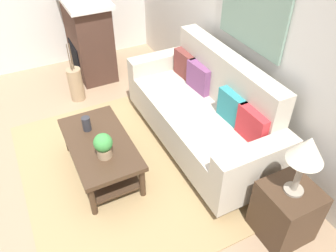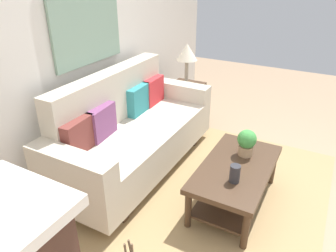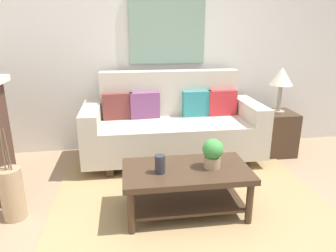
{
  "view_description": "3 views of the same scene",
  "coord_description": "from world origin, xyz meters",
  "px_view_note": "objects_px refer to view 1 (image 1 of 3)",
  "views": [
    {
      "loc": [
        2.49,
        -0.21,
        2.68
      ],
      "look_at": [
        0.18,
        0.94,
        0.58
      ],
      "focal_mm": 35.89,
      "sensor_mm": 36.0,
      "label": 1
    },
    {
      "loc": [
        -2.49,
        -0.31,
        2.07
      ],
      "look_at": [
        -0.05,
        1.02,
        0.65
      ],
      "focal_mm": 33.99,
      "sensor_mm": 36.0,
      "label": 2
    },
    {
      "loc": [
        -0.57,
        -2.11,
        1.6
      ],
      "look_at": [
        -0.14,
        0.93,
        0.62
      ],
      "focal_mm": 33.28,
      "sensor_mm": 36.0,
      "label": 3
    }
  ],
  "objects_px": {
    "table_lamp": "(307,152)",
    "coffee_table": "(101,150)",
    "potted_plant_tabletop": "(103,145)",
    "throw_pillow_plum": "(200,77)",
    "tabletop_vase": "(86,124)",
    "throw_pillow_crimson": "(253,126)",
    "floor_vase": "(76,84)",
    "framed_painting": "(254,2)",
    "throw_pillow_maroon": "(186,65)",
    "throw_pillow_teal": "(233,107)",
    "couch": "(204,113)",
    "side_table": "(285,212)",
    "fireplace": "(89,37)"
  },
  "relations": [
    {
      "from": "table_lamp",
      "to": "coffee_table",
      "type": "bearing_deg",
      "value": -140.0
    },
    {
      "from": "potted_plant_tabletop",
      "to": "coffee_table",
      "type": "bearing_deg",
      "value": 177.2
    },
    {
      "from": "throw_pillow_plum",
      "to": "tabletop_vase",
      "type": "height_order",
      "value": "throw_pillow_plum"
    },
    {
      "from": "throw_pillow_crimson",
      "to": "tabletop_vase",
      "type": "xyz_separation_m",
      "value": [
        -0.95,
        -1.37,
        -0.17
      ]
    },
    {
      "from": "table_lamp",
      "to": "floor_vase",
      "type": "distance_m",
      "value": 3.2
    },
    {
      "from": "potted_plant_tabletop",
      "to": "framed_painting",
      "type": "bearing_deg",
      "value": 95.54
    },
    {
      "from": "throw_pillow_maroon",
      "to": "throw_pillow_crimson",
      "type": "relative_size",
      "value": 1.0
    },
    {
      "from": "potted_plant_tabletop",
      "to": "table_lamp",
      "type": "bearing_deg",
      "value": 45.16
    },
    {
      "from": "tabletop_vase",
      "to": "floor_vase",
      "type": "relative_size",
      "value": 0.34
    },
    {
      "from": "throw_pillow_crimson",
      "to": "coffee_table",
      "type": "height_order",
      "value": "throw_pillow_crimson"
    },
    {
      "from": "throw_pillow_teal",
      "to": "framed_painting",
      "type": "xyz_separation_m",
      "value": [
        -0.33,
        0.34,
        0.9
      ]
    },
    {
      "from": "coffee_table",
      "to": "couch",
      "type": "bearing_deg",
      "value": 86.96
    },
    {
      "from": "throw_pillow_teal",
      "to": "tabletop_vase",
      "type": "bearing_deg",
      "value": -114.63
    },
    {
      "from": "side_table",
      "to": "couch",
      "type": "bearing_deg",
      "value": -179.67
    },
    {
      "from": "table_lamp",
      "to": "couch",
      "type": "bearing_deg",
      "value": -179.67
    },
    {
      "from": "fireplace",
      "to": "floor_vase",
      "type": "height_order",
      "value": "fireplace"
    },
    {
      "from": "throw_pillow_plum",
      "to": "throw_pillow_crimson",
      "type": "distance_m",
      "value": 0.98
    },
    {
      "from": "throw_pillow_teal",
      "to": "potted_plant_tabletop",
      "type": "distance_m",
      "value": 1.34
    },
    {
      "from": "throw_pillow_plum",
      "to": "throw_pillow_teal",
      "type": "xyz_separation_m",
      "value": [
        0.66,
        0.0,
        0.0
      ]
    },
    {
      "from": "couch",
      "to": "table_lamp",
      "type": "xyz_separation_m",
      "value": [
        1.36,
        0.01,
        0.56
      ]
    },
    {
      "from": "tabletop_vase",
      "to": "table_lamp",
      "type": "xyz_separation_m",
      "value": [
        1.66,
        1.25,
        0.49
      ]
    },
    {
      "from": "throw_pillow_plum",
      "to": "throw_pillow_crimson",
      "type": "relative_size",
      "value": 1.0
    },
    {
      "from": "throw_pillow_maroon",
      "to": "coffee_table",
      "type": "distance_m",
      "value": 1.49
    },
    {
      "from": "couch",
      "to": "framed_painting",
      "type": "bearing_deg",
      "value": 90.0
    },
    {
      "from": "side_table",
      "to": "framed_painting",
      "type": "bearing_deg",
      "value": 161.36
    },
    {
      "from": "coffee_table",
      "to": "fireplace",
      "type": "height_order",
      "value": "fireplace"
    },
    {
      "from": "coffee_table",
      "to": "table_lamp",
      "type": "bearing_deg",
      "value": 40.0
    },
    {
      "from": "throw_pillow_maroon",
      "to": "fireplace",
      "type": "bearing_deg",
      "value": -152.83
    },
    {
      "from": "floor_vase",
      "to": "framed_painting",
      "type": "xyz_separation_m",
      "value": [
        1.56,
        1.54,
        1.35
      ]
    },
    {
      "from": "throw_pillow_plum",
      "to": "throw_pillow_crimson",
      "type": "bearing_deg",
      "value": 0.0
    },
    {
      "from": "tabletop_vase",
      "to": "floor_vase",
      "type": "height_order",
      "value": "tabletop_vase"
    },
    {
      "from": "throw_pillow_teal",
      "to": "tabletop_vase",
      "type": "xyz_separation_m",
      "value": [
        -0.63,
        -1.37,
        -0.17
      ]
    },
    {
      "from": "throw_pillow_maroon",
      "to": "tabletop_vase",
      "type": "xyz_separation_m",
      "value": [
        0.36,
        -1.37,
        -0.17
      ]
    },
    {
      "from": "couch",
      "to": "floor_vase",
      "type": "relative_size",
      "value": 4.57
    },
    {
      "from": "throw_pillow_teal",
      "to": "tabletop_vase",
      "type": "distance_m",
      "value": 1.51
    },
    {
      "from": "side_table",
      "to": "throw_pillow_plum",
      "type": "bearing_deg",
      "value": 175.99
    },
    {
      "from": "floor_vase",
      "to": "framed_painting",
      "type": "relative_size",
      "value": 0.48
    },
    {
      "from": "table_lamp",
      "to": "floor_vase",
      "type": "height_order",
      "value": "table_lamp"
    },
    {
      "from": "throw_pillow_crimson",
      "to": "side_table",
      "type": "relative_size",
      "value": 0.64
    },
    {
      "from": "throw_pillow_maroon",
      "to": "fireplace",
      "type": "distance_m",
      "value": 1.71
    },
    {
      "from": "framed_painting",
      "to": "table_lamp",
      "type": "bearing_deg",
      "value": -18.64
    },
    {
      "from": "coffee_table",
      "to": "framed_painting",
      "type": "bearing_deg",
      "value": 87.82
    },
    {
      "from": "coffee_table",
      "to": "tabletop_vase",
      "type": "relative_size",
      "value": 6.98
    },
    {
      "from": "couch",
      "to": "throw_pillow_crimson",
      "type": "distance_m",
      "value": 0.71
    },
    {
      "from": "floor_vase",
      "to": "framed_painting",
      "type": "distance_m",
      "value": 2.57
    },
    {
      "from": "tabletop_vase",
      "to": "couch",
      "type": "bearing_deg",
      "value": 76.47
    },
    {
      "from": "fireplace",
      "to": "framed_painting",
      "type": "distance_m",
      "value": 2.65
    },
    {
      "from": "throw_pillow_teal",
      "to": "throw_pillow_crimson",
      "type": "height_order",
      "value": "same"
    },
    {
      "from": "floor_vase",
      "to": "throw_pillow_plum",
      "type": "bearing_deg",
      "value": 44.24
    },
    {
      "from": "throw_pillow_crimson",
      "to": "floor_vase",
      "type": "distance_m",
      "value": 2.55
    }
  ]
}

